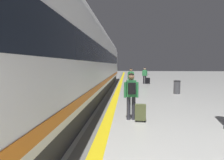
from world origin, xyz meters
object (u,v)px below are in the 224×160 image
waste_bin (177,87)px  passenger_mid (131,77)px  passenger_near (131,92)px  duffel_bag_mid (127,88)px  passenger_far (145,74)px  suitcase_far (148,81)px  suitcase_near (140,112)px  high_speed_train (62,52)px

waste_bin → passenger_mid: bearing=149.6°
passenger_near → duffel_bag_mid: 7.94m
passenger_far → suitcase_far: (0.32, -0.27, -0.63)m
duffel_bag_mid → waste_bin: (3.42, -1.53, 0.30)m
waste_bin → suitcase_far: bearing=100.7°
passenger_mid → suitcase_far: size_ratio=1.65×
suitcase_near → passenger_mid: size_ratio=0.36×
passenger_far → passenger_near: bearing=-97.4°
passenger_near → passenger_far: (1.72, 13.16, -0.02)m
passenger_near → duffel_bag_mid: bearing=91.1°
passenger_near → suitcase_near: 0.77m
duffel_bag_mid → suitcase_far: (2.19, 5.00, 0.20)m
waste_bin → passenger_near: bearing=-117.2°
passenger_far → suitcase_far: 0.76m
passenger_near → high_speed_train: bearing=159.7°
suitcase_far → waste_bin: bearing=-79.3°
passenger_mid → waste_bin: passenger_mid is taller
passenger_near → suitcase_near: passenger_near is taller
high_speed_train → passenger_mid: high_speed_train is taller
passenger_near → passenger_far: bearing=82.6°
suitcase_near → passenger_far: (1.40, 13.37, 0.65)m
high_speed_train → suitcase_far: bearing=67.5°
high_speed_train → passenger_near: (2.87, -1.06, -1.50)m
suitcase_near → passenger_mid: (-0.15, 8.39, 0.66)m
high_speed_train → waste_bin: (6.14, 5.31, -2.05)m
suitcase_near → passenger_far: 13.45m
suitcase_near → duffel_bag_mid: 8.12m
passenger_mid → suitcase_far: bearing=68.3°
passenger_near → waste_bin: passenger_near is taller
passenger_near → waste_bin: (3.27, 6.37, -0.54)m
duffel_bag_mid → passenger_mid: bearing=41.8°
waste_bin → suitcase_near: bearing=-114.2°
duffel_bag_mid → passenger_far: passenger_far is taller
passenger_mid → duffel_bag_mid: size_ratio=3.89×
passenger_near → suitcase_far: size_ratio=1.63×
high_speed_train → passenger_near: high_speed_train is taller
duffel_bag_mid → suitcase_far: 5.46m
passenger_mid → passenger_far: (1.55, 4.98, -0.01)m
suitcase_near → duffel_bag_mid: bearing=93.3°
passenger_near → passenger_mid: 8.19m
suitcase_near → suitcase_far: bearing=82.5°
suitcase_far → duffel_bag_mid: bearing=-113.7°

